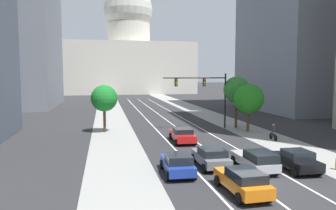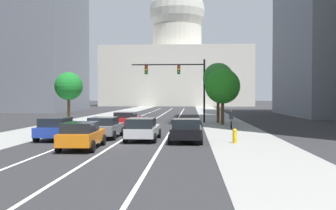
{
  "view_description": "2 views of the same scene",
  "coord_description": "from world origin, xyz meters",
  "px_view_note": "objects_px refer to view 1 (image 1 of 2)",
  "views": [
    {
      "loc": [
        -9.08,
        -18.6,
        6.82
      ],
      "look_at": [
        -2.49,
        14.84,
        3.59
      ],
      "focal_mm": 34.87,
      "sensor_mm": 36.0,
      "label": 1
    },
    {
      "loc": [
        4.55,
        -22.67,
        2.86
      ],
      "look_at": [
        2.17,
        17.07,
        2.0
      ],
      "focal_mm": 41.97,
      "sensor_mm": 36.0,
      "label": 2
    }
  ],
  "objects_px": {
    "cyclist": "(273,132)",
    "car_blue": "(178,163)",
    "car_black": "(296,160)",
    "street_tree_near_right": "(236,90)",
    "car_red": "(182,135)",
    "capitol_building": "(129,55)",
    "street_tree_mid_left": "(104,98)",
    "traffic_signal_mast": "(206,89)",
    "street_tree_far_right": "(249,99)",
    "car_silver": "(256,160)",
    "car_orange": "(243,181)",
    "car_gray": "(211,157)"
  },
  "relations": [
    {
      "from": "car_black",
      "to": "car_silver",
      "type": "height_order",
      "value": "car_silver"
    },
    {
      "from": "car_orange",
      "to": "car_gray",
      "type": "distance_m",
      "value": 5.61
    },
    {
      "from": "car_red",
      "to": "street_tree_mid_left",
      "type": "bearing_deg",
      "value": 48.36
    },
    {
      "from": "car_gray",
      "to": "cyclist",
      "type": "relative_size",
      "value": 2.48
    },
    {
      "from": "car_black",
      "to": "car_silver",
      "type": "bearing_deg",
      "value": 80.28
    },
    {
      "from": "capitol_building",
      "to": "car_gray",
      "type": "relative_size",
      "value": 10.58
    },
    {
      "from": "cyclist",
      "to": "street_tree_far_right",
      "type": "xyz_separation_m",
      "value": [
        -0.34,
        5.38,
        3.04
      ]
    },
    {
      "from": "street_tree_near_right",
      "to": "car_red",
      "type": "bearing_deg",
      "value": -139.83
    },
    {
      "from": "car_black",
      "to": "street_tree_near_right",
      "type": "distance_m",
      "value": 19.17
    },
    {
      "from": "car_black",
      "to": "car_blue",
      "type": "relative_size",
      "value": 0.97
    },
    {
      "from": "traffic_signal_mast",
      "to": "car_blue",
      "type": "bearing_deg",
      "value": -113.47
    },
    {
      "from": "cyclist",
      "to": "street_tree_near_right",
      "type": "xyz_separation_m",
      "value": [
        -0.58,
        8.42,
        3.98
      ]
    },
    {
      "from": "capitol_building",
      "to": "street_tree_mid_left",
      "type": "height_order",
      "value": "capitol_building"
    },
    {
      "from": "car_gray",
      "to": "car_blue",
      "type": "bearing_deg",
      "value": 115.8
    },
    {
      "from": "car_orange",
      "to": "street_tree_mid_left",
      "type": "bearing_deg",
      "value": 17.28
    },
    {
      "from": "car_orange",
      "to": "car_gray",
      "type": "xyz_separation_m",
      "value": [
        -0.01,
        5.61,
        -0.02
      ]
    },
    {
      "from": "car_silver",
      "to": "traffic_signal_mast",
      "type": "distance_m",
      "value": 18.47
    },
    {
      "from": "street_tree_far_right",
      "to": "car_silver",
      "type": "bearing_deg",
      "value": -112.93
    },
    {
      "from": "traffic_signal_mast",
      "to": "street_tree_far_right",
      "type": "distance_m",
      "value": 5.31
    },
    {
      "from": "car_red",
      "to": "cyclist",
      "type": "height_order",
      "value": "cyclist"
    },
    {
      "from": "traffic_signal_mast",
      "to": "street_tree_mid_left",
      "type": "distance_m",
      "value": 12.56
    },
    {
      "from": "capitol_building",
      "to": "car_black",
      "type": "height_order",
      "value": "capitol_building"
    },
    {
      "from": "capitol_building",
      "to": "car_silver",
      "type": "relative_size",
      "value": 9.8
    },
    {
      "from": "street_tree_far_right",
      "to": "car_red",
      "type": "bearing_deg",
      "value": -154.02
    },
    {
      "from": "street_tree_mid_left",
      "to": "street_tree_near_right",
      "type": "distance_m",
      "value": 16.54
    },
    {
      "from": "car_black",
      "to": "street_tree_mid_left",
      "type": "distance_m",
      "value": 22.84
    },
    {
      "from": "capitol_building",
      "to": "car_orange",
      "type": "distance_m",
      "value": 104.03
    },
    {
      "from": "car_blue",
      "to": "street_tree_far_right",
      "type": "height_order",
      "value": "street_tree_far_right"
    },
    {
      "from": "traffic_signal_mast",
      "to": "cyclist",
      "type": "bearing_deg",
      "value": -61.34
    },
    {
      "from": "car_orange",
      "to": "street_tree_near_right",
      "type": "distance_m",
      "value": 24.07
    },
    {
      "from": "cyclist",
      "to": "car_blue",
      "type": "bearing_deg",
      "value": 129.95
    },
    {
      "from": "car_black",
      "to": "street_tree_mid_left",
      "type": "height_order",
      "value": "street_tree_mid_left"
    },
    {
      "from": "street_tree_far_right",
      "to": "street_tree_mid_left",
      "type": "xyz_separation_m",
      "value": [
        -16.77,
        2.87,
        0.09
      ]
    },
    {
      "from": "street_tree_far_right",
      "to": "street_tree_mid_left",
      "type": "bearing_deg",
      "value": 170.28
    },
    {
      "from": "car_red",
      "to": "car_orange",
      "type": "bearing_deg",
      "value": -177.91
    },
    {
      "from": "capitol_building",
      "to": "car_blue",
      "type": "xyz_separation_m",
      "value": [
        -4.24,
        -98.92,
        -13.14
      ]
    },
    {
      "from": "car_black",
      "to": "cyclist",
      "type": "xyz_separation_m",
      "value": [
        3.8,
        10.03,
        0.09
      ]
    },
    {
      "from": "capitol_building",
      "to": "car_gray",
      "type": "xyz_separation_m",
      "value": [
        -1.41,
        -97.58,
        -13.15
      ]
    },
    {
      "from": "capitol_building",
      "to": "street_tree_near_right",
      "type": "xyz_separation_m",
      "value": [
        7.45,
        -81.17,
        -9.08
      ]
    },
    {
      "from": "street_tree_mid_left",
      "to": "car_blue",
      "type": "bearing_deg",
      "value": -74.65
    },
    {
      "from": "capitol_building",
      "to": "cyclist",
      "type": "xyz_separation_m",
      "value": [
        8.04,
        -89.59,
        -13.06
      ]
    },
    {
      "from": "car_silver",
      "to": "street_tree_mid_left",
      "type": "xyz_separation_m",
      "value": [
        -10.48,
        17.74,
        3.21
      ]
    },
    {
      "from": "street_tree_mid_left",
      "to": "capitol_building",
      "type": "bearing_deg",
      "value": 83.64
    },
    {
      "from": "car_blue",
      "to": "car_gray",
      "type": "bearing_deg",
      "value": -62.41
    },
    {
      "from": "traffic_signal_mast",
      "to": "car_silver",
      "type": "bearing_deg",
      "value": -96.52
    },
    {
      "from": "car_silver",
      "to": "car_red",
      "type": "relative_size",
      "value": 0.95
    },
    {
      "from": "car_red",
      "to": "cyclist",
      "type": "distance_m",
      "value": 9.5
    },
    {
      "from": "car_gray",
      "to": "traffic_signal_mast",
      "type": "bearing_deg",
      "value": -16.1
    },
    {
      "from": "car_blue",
      "to": "cyclist",
      "type": "xyz_separation_m",
      "value": [
        12.28,
        9.33,
        0.09
      ]
    },
    {
      "from": "cyclist",
      "to": "car_gray",
      "type": "bearing_deg",
      "value": 132.93
    }
  ]
}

